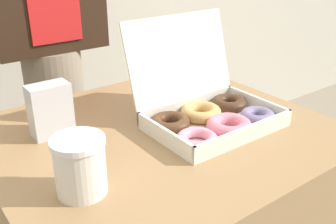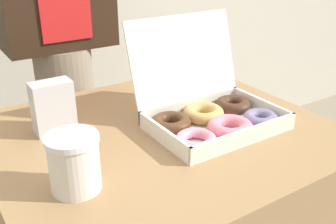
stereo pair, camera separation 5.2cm
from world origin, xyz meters
name	(u,v)px [view 1 (the left image)]	position (x,y,z in m)	size (l,w,h in m)	color
donut_box	(209,111)	(0.12, -0.05, 0.81)	(0.33, 0.30, 0.26)	white
coffee_cup	(80,166)	(-0.27, -0.13, 0.83)	(0.10, 0.10, 0.12)	silver
napkin_holder	(50,110)	(-0.23, 0.14, 0.84)	(0.10, 0.06, 0.13)	silver
person_customer	(48,36)	(-0.03, 0.64, 0.90)	(0.39, 0.22, 1.62)	gray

